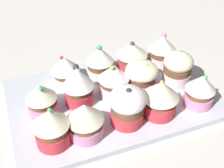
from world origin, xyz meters
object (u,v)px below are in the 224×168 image
at_px(cupcake_3, 66,71).
at_px(cupcake_10, 160,97).
at_px(cupcake_0, 162,50).
at_px(cupcake_6, 114,80).
at_px(cupcake_1, 132,56).
at_px(cupcake_11, 128,105).
at_px(cupcake_2, 100,62).
at_px(cupcake_13, 51,127).
at_px(cupcake_5, 142,77).
at_px(cupcake_7, 78,85).
at_px(baking_tray, 112,98).
at_px(cupcake_8, 42,101).
at_px(cupcake_9, 200,90).
at_px(cupcake_4, 178,68).
at_px(cupcake_12, 85,120).

relative_size(cupcake_3, cupcake_10, 0.94).
height_order(cupcake_0, cupcake_6, cupcake_0).
height_order(cupcake_1, cupcake_11, cupcake_11).
distance_m(cupcake_2, cupcake_11, 0.14).
xyz_separation_m(cupcake_2, cupcake_13, (0.13, 0.15, 0.00)).
relative_size(cupcake_5, cupcake_7, 0.78).
bearing_deg(baking_tray, cupcake_10, 130.79).
bearing_deg(cupcake_8, cupcake_9, 165.24).
bearing_deg(cupcake_4, cupcake_0, -92.11).
bearing_deg(cupcake_10, cupcake_6, -53.66).
xyz_separation_m(cupcake_4, cupcake_7, (0.20, -0.01, 0.01)).
distance_m(cupcake_4, cupcake_7, 0.20).
height_order(baking_tray, cupcake_10, cupcake_10).
bearing_deg(cupcake_3, cupcake_6, 141.60).
height_order(baking_tray, cupcake_11, cupcake_11).
distance_m(baking_tray, cupcake_5, 0.07).
bearing_deg(cupcake_2, cupcake_3, 2.89).
bearing_deg(cupcake_1, cupcake_12, 44.39).
xyz_separation_m(cupcake_11, cupcake_12, (0.08, 0.00, -0.00)).
bearing_deg(cupcake_8, baking_tray, -178.47).
bearing_deg(cupcake_8, cupcake_6, -176.43).
bearing_deg(baking_tray, cupcake_1, -136.38).
xyz_separation_m(cupcake_12, cupcake_13, (0.06, -0.00, 0.00)).
height_order(cupcake_0, cupcake_4, same).
xyz_separation_m(cupcake_6, cupcake_8, (0.14, 0.01, -0.00)).
bearing_deg(cupcake_11, cupcake_5, -131.68).
height_order(cupcake_2, cupcake_8, cupcake_2).
height_order(baking_tray, cupcake_13, cupcake_13).
distance_m(cupcake_1, cupcake_6, 0.09).
relative_size(cupcake_10, cupcake_12, 1.09).
xyz_separation_m(cupcake_0, cupcake_10, (0.08, 0.14, 0.00)).
relative_size(cupcake_4, cupcake_11, 0.94).
distance_m(cupcake_2, cupcake_8, 0.15).
bearing_deg(cupcake_13, baking_tray, -150.42).
bearing_deg(cupcake_9, cupcake_2, -45.81).
bearing_deg(cupcake_10, cupcake_5, -88.40).
height_order(cupcake_1, cupcake_12, cupcake_1).
distance_m(baking_tray, cupcake_0, 0.16).
height_order(cupcake_7, cupcake_11, cupcake_7).
height_order(baking_tray, cupcake_12, cupcake_12).
relative_size(cupcake_0, cupcake_12, 1.10).
height_order(cupcake_6, cupcake_10, cupcake_10).
relative_size(cupcake_1, cupcake_10, 0.96).
relative_size(cupcake_6, cupcake_12, 1.07).
distance_m(cupcake_0, cupcake_8, 0.28).
xyz_separation_m(baking_tray, cupcake_10, (-0.06, 0.07, 0.04)).
bearing_deg(cupcake_12, baking_tray, -134.91).
height_order(cupcake_10, cupcake_13, same).
height_order(cupcake_12, cupcake_13, cupcake_13).
distance_m(cupcake_7, cupcake_12, 0.08).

